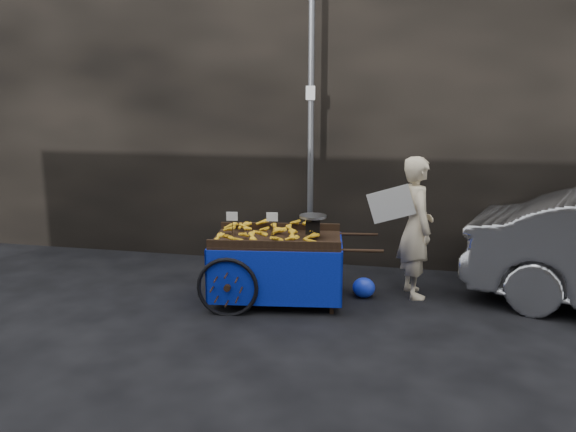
# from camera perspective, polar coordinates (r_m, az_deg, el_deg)

# --- Properties ---
(ground) EXTENTS (80.00, 80.00, 0.00)m
(ground) POSITION_cam_1_polar(r_m,az_deg,el_deg) (6.72, -2.26, -8.49)
(ground) COLOR black
(ground) RESTS_ON ground
(building_wall) EXTENTS (13.50, 2.00, 5.00)m
(building_wall) POSITION_cam_1_polar(r_m,az_deg,el_deg) (8.77, 4.47, 12.99)
(building_wall) COLOR black
(building_wall) RESTS_ON ground
(street_pole) EXTENTS (0.12, 0.10, 4.00)m
(street_pole) POSITION_cam_1_polar(r_m,az_deg,el_deg) (7.51, 2.34, 9.39)
(street_pole) COLOR slate
(street_pole) RESTS_ON ground
(banana_cart) EXTENTS (2.14, 1.21, 1.10)m
(banana_cart) POSITION_cam_1_polar(r_m,az_deg,el_deg) (6.49, -1.54, -2.92)
(banana_cart) COLOR black
(banana_cart) RESTS_ON ground
(vendor) EXTENTS (0.88, 0.71, 1.68)m
(vendor) POSITION_cam_1_polar(r_m,az_deg,el_deg) (6.81, 12.86, -1.11)
(vendor) COLOR beige
(vendor) RESTS_ON ground
(plastic_bag) EXTENTS (0.27, 0.22, 0.24)m
(plastic_bag) POSITION_cam_1_polar(r_m,az_deg,el_deg) (6.81, 7.70, -7.23)
(plastic_bag) COLOR blue
(plastic_bag) RESTS_ON ground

